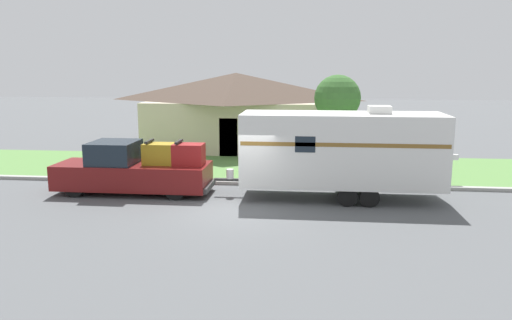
{
  "coord_description": "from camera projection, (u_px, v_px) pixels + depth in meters",
  "views": [
    {
      "loc": [
        2.43,
        -16.31,
        4.86
      ],
      "look_at": [
        0.47,
        1.96,
        1.4
      ],
      "focal_mm": 35.0,
      "sensor_mm": 36.0,
      "label": 1
    }
  ],
  "objects": [
    {
      "name": "ground_plane",
      "position": [
        236.0,
        210.0,
        17.09
      ],
      "size": [
        120.0,
        120.0,
        0.0
      ],
      "primitive_type": "plane",
      "color": "#515456"
    },
    {
      "name": "curb_strip",
      "position": [
        249.0,
        183.0,
        20.74
      ],
      "size": [
        80.0,
        0.3,
        0.14
      ],
      "color": "#999993",
      "rests_on": "ground_plane"
    },
    {
      "name": "lawn_strip",
      "position": [
        258.0,
        167.0,
        24.32
      ],
      "size": [
        80.0,
        7.0,
        0.03
      ],
      "color": "#568442",
      "rests_on": "ground_plane"
    },
    {
      "name": "house_across_street",
      "position": [
        236.0,
        109.0,
        29.77
      ],
      "size": [
        10.84,
        6.58,
        4.48
      ],
      "color": "beige",
      "rests_on": "ground_plane"
    },
    {
      "name": "pickup_truck",
      "position": [
        134.0,
        170.0,
        19.28
      ],
      "size": [
        6.02,
        1.99,
        2.09
      ],
      "color": "black",
      "rests_on": "ground_plane"
    },
    {
      "name": "travel_trailer",
      "position": [
        341.0,
        149.0,
        18.28
      ],
      "size": [
        8.39,
        2.35,
        3.47
      ],
      "color": "black",
      "rests_on": "ground_plane"
    },
    {
      "name": "mailbox",
      "position": [
        452.0,
        162.0,
        20.37
      ],
      "size": [
        0.48,
        0.2,
        1.32
      ],
      "color": "brown",
      "rests_on": "ground_plane"
    },
    {
      "name": "tree_in_yard",
      "position": [
        337.0,
        99.0,
        23.47
      ],
      "size": [
        2.19,
        2.19,
        4.48
      ],
      "color": "brown",
      "rests_on": "ground_plane"
    }
  ]
}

